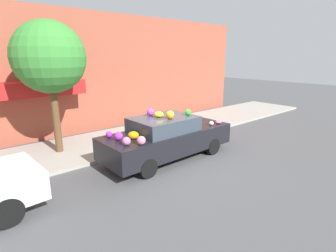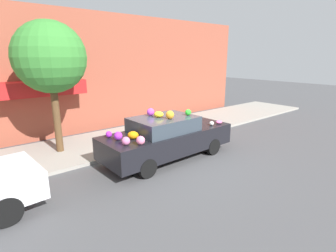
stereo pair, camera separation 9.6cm
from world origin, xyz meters
name	(u,v)px [view 1 (the left image)]	position (x,y,z in m)	size (l,w,h in m)	color
ground_plane	(168,158)	(0.00, 0.00, 0.00)	(60.00, 60.00, 0.00)	#4C4C4F
sidewalk_curb	(127,138)	(0.00, 2.70, 0.05)	(24.00, 3.20, 0.11)	#9E998E
building_facade	(95,74)	(-0.17, 4.92, 2.60)	(18.00, 1.20, 5.25)	#9E4C38
street_tree	(49,58)	(-2.70, 2.76, 3.31)	(2.33, 2.33, 4.39)	brown
fire_hydrant	(187,125)	(2.36, 1.50, 0.45)	(0.20, 0.20, 0.70)	red
art_car	(167,137)	(-0.05, 0.02, 0.75)	(4.60, 1.75, 1.71)	black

